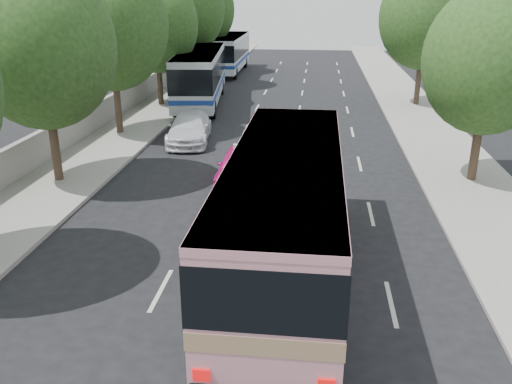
# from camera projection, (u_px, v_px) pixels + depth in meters

# --- Properties ---
(ground) EXTENTS (120.00, 120.00, 0.00)m
(ground) POSITION_uv_depth(u_px,v_px,m) (241.00, 259.00, 16.27)
(ground) COLOR black
(ground) RESTS_ON ground
(sidewalk_left) EXTENTS (4.00, 90.00, 0.15)m
(sidewalk_left) POSITION_uv_depth(u_px,v_px,m) (155.00, 111.00, 35.73)
(sidewalk_left) COLOR #9E998E
(sidewalk_left) RESTS_ON ground
(sidewalk_right) EXTENTS (4.00, 90.00, 0.12)m
(sidewalk_right) POSITION_uv_depth(u_px,v_px,m) (418.00, 117.00, 33.98)
(sidewalk_right) COLOR #9E998E
(sidewalk_right) RESTS_ON ground
(low_wall) EXTENTS (0.30, 90.00, 1.50)m
(low_wall) POSITION_uv_depth(u_px,v_px,m) (127.00, 98.00, 35.62)
(low_wall) COLOR #9E998E
(low_wall) RESTS_ON sidewalk_left
(tree_left_b) EXTENTS (5.70, 5.70, 8.88)m
(tree_left_b) POSITION_uv_depth(u_px,v_px,m) (42.00, 39.00, 20.62)
(tree_left_b) COLOR #38281E
(tree_left_b) RESTS_ON ground
(tree_left_c) EXTENTS (6.00, 6.00, 9.35)m
(tree_left_c) POSITION_uv_depth(u_px,v_px,m) (111.00, 20.00, 27.97)
(tree_left_c) COLOR #38281E
(tree_left_c) RESTS_ON ground
(tree_left_d) EXTENTS (5.52, 5.52, 8.60)m
(tree_left_d) POSITION_uv_depth(u_px,v_px,m) (157.00, 21.00, 35.58)
(tree_left_d) COLOR #38281E
(tree_left_d) RESTS_ON ground
(tree_left_e) EXTENTS (6.30, 6.30, 9.82)m
(tree_left_e) POSITION_uv_depth(u_px,v_px,m) (186.00, 5.00, 42.73)
(tree_left_e) COLOR #38281E
(tree_left_e) RESTS_ON ground
(tree_left_f) EXTENTS (5.88, 5.88, 9.16)m
(tree_left_f) POSITION_uv_depth(u_px,v_px,m) (204.00, 7.00, 50.34)
(tree_left_f) COLOR #38281E
(tree_left_f) RESTS_ON ground
(tree_right_near) EXTENTS (5.10, 5.10, 7.95)m
(tree_right_near) POSITION_uv_depth(u_px,v_px,m) (492.00, 55.00, 20.92)
(tree_right_near) COLOR #38281E
(tree_right_near) RESTS_ON ground
(tree_right_far) EXTENTS (6.00, 6.00, 9.35)m
(tree_right_far) POSITION_uv_depth(u_px,v_px,m) (427.00, 13.00, 35.45)
(tree_right_far) COLOR #38281E
(tree_right_far) RESTS_ON ground
(pink_bus) EXTENTS (2.95, 11.32, 3.61)m
(pink_bus) POSITION_uv_depth(u_px,v_px,m) (285.00, 203.00, 14.52)
(pink_bus) COLOR #D08692
(pink_bus) RESTS_ON ground
(pink_taxi) EXTENTS (1.83, 4.30, 1.45)m
(pink_taxi) POSITION_uv_depth(u_px,v_px,m) (240.00, 165.00, 22.55)
(pink_taxi) COLOR #D7127A
(pink_taxi) RESTS_ON ground
(white_pickup) EXTENTS (2.65, 5.31, 1.48)m
(white_pickup) POSITION_uv_depth(u_px,v_px,m) (190.00, 128.00, 28.54)
(white_pickup) COLOR silver
(white_pickup) RESTS_ON ground
(tour_coach_front) EXTENTS (3.97, 12.51, 3.68)m
(tour_coach_front) POSITION_uv_depth(u_px,v_px,m) (200.00, 73.00, 37.16)
(tour_coach_front) COLOR silver
(tour_coach_front) RESTS_ON ground
(tour_coach_rear) EXTENTS (2.64, 11.59, 3.46)m
(tour_coach_rear) POSITION_uv_depth(u_px,v_px,m) (230.00, 51.00, 51.66)
(tour_coach_rear) COLOR white
(tour_coach_rear) RESTS_ON ground
(taxi_roof_sign) EXTENTS (0.55, 0.20, 0.18)m
(taxi_roof_sign) POSITION_uv_depth(u_px,v_px,m) (240.00, 147.00, 22.26)
(taxi_roof_sign) COLOR silver
(taxi_roof_sign) RESTS_ON pink_taxi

